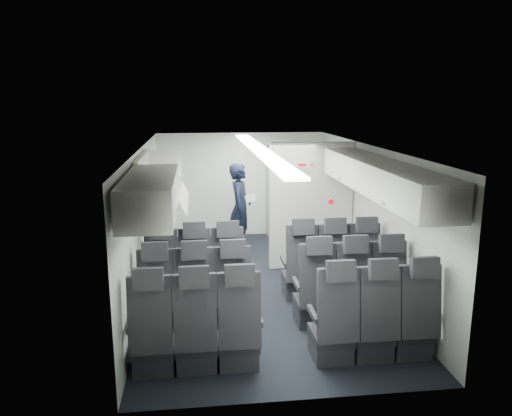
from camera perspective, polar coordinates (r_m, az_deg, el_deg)
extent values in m
cube|color=black|center=(7.81, 0.36, -8.94)|extent=(3.40, 6.00, 0.01)
cube|color=white|center=(7.30, 0.38, 7.00)|extent=(3.40, 6.00, 0.01)
cube|color=silver|center=(10.40, -1.73, 2.68)|extent=(3.40, 0.01, 2.15)
cube|color=silver|center=(4.66, 5.12, -9.94)|extent=(3.40, 0.01, 2.15)
cube|color=silver|center=(7.47, -12.69, -1.56)|extent=(0.01, 6.00, 2.15)
cube|color=silver|center=(7.88, 12.73, -0.84)|extent=(0.01, 6.00, 2.15)
cube|color=white|center=(7.31, 0.38, 6.69)|extent=(0.25, 5.52, 0.03)
cube|color=#262629|center=(7.25, -10.50, -8.56)|extent=(0.44, 0.46, 0.12)
cube|color=#2D2D33|center=(7.31, -10.45, -9.73)|extent=(0.42, 0.42, 0.22)
cube|color=#262629|center=(6.90, -10.76, -5.72)|extent=(0.44, 0.20, 0.80)
cube|color=#262629|center=(6.74, -10.92, -2.62)|extent=(0.30, 0.12, 0.23)
cube|color=#2D2D33|center=(7.15, -12.37, -6.57)|extent=(0.05, 0.40, 0.06)
cube|color=#2D2D33|center=(7.12, -8.83, -6.51)|extent=(0.05, 0.40, 0.06)
cube|color=#262629|center=(7.24, -6.90, -8.48)|extent=(0.44, 0.46, 0.12)
cube|color=#2D2D33|center=(7.30, -6.87, -9.66)|extent=(0.42, 0.42, 0.22)
cube|color=#262629|center=(6.88, -7.00, -5.63)|extent=(0.44, 0.20, 0.80)
cube|color=#262629|center=(6.72, -7.09, -2.52)|extent=(0.30, 0.12, 0.23)
cube|color=#2D2D33|center=(7.12, -8.74, -6.50)|extent=(0.05, 0.40, 0.06)
cube|color=#2D2D33|center=(7.11, -5.18, -6.41)|extent=(0.05, 0.40, 0.06)
cube|color=#262629|center=(7.25, -3.31, -8.37)|extent=(0.44, 0.46, 0.12)
cube|color=#2D2D33|center=(7.31, -3.29, -9.55)|extent=(0.42, 0.42, 0.22)
cube|color=#262629|center=(6.89, -3.24, -5.53)|extent=(0.44, 0.20, 0.80)
cube|color=#262629|center=(6.73, -3.25, -2.42)|extent=(0.30, 0.12, 0.23)
cube|color=#2D2D33|center=(7.12, -5.10, -6.41)|extent=(0.05, 0.40, 0.06)
cube|color=#2D2D33|center=(7.14, -1.55, -6.30)|extent=(0.05, 0.40, 0.06)
cube|color=#262629|center=(7.38, 4.86, -8.01)|extent=(0.44, 0.46, 0.12)
cube|color=#2D2D33|center=(7.44, 4.83, -9.17)|extent=(0.42, 0.42, 0.22)
cube|color=#262629|center=(7.03, 5.29, -5.20)|extent=(0.44, 0.20, 0.80)
cube|color=#262629|center=(6.87, 5.44, -2.14)|extent=(0.30, 0.12, 0.23)
cube|color=#2D2D33|center=(7.22, 3.23, -6.10)|extent=(0.05, 0.40, 0.06)
cube|color=#2D2D33|center=(7.30, 6.64, -5.94)|extent=(0.05, 0.40, 0.06)
cube|color=#262629|center=(7.48, 8.27, -7.81)|extent=(0.44, 0.46, 0.12)
cube|color=#2D2D33|center=(7.54, 8.23, -8.95)|extent=(0.42, 0.42, 0.22)
cube|color=#262629|center=(7.13, 8.84, -5.02)|extent=(0.44, 0.20, 0.80)
cube|color=#262629|center=(6.98, 9.06, -2.01)|extent=(0.30, 0.12, 0.23)
cube|color=#2D2D33|center=(7.31, 6.72, -5.93)|extent=(0.05, 0.40, 0.06)
cube|color=#2D2D33|center=(7.42, 10.04, -5.75)|extent=(0.05, 0.40, 0.06)
cube|color=#262629|center=(7.61, 11.57, -7.59)|extent=(0.44, 0.46, 0.12)
cube|color=#2D2D33|center=(7.66, 11.52, -8.72)|extent=(0.42, 0.42, 0.22)
cube|color=#262629|center=(7.27, 12.27, -4.84)|extent=(0.44, 0.20, 0.80)
cube|color=#262629|center=(7.11, 12.55, -1.88)|extent=(0.30, 0.12, 0.23)
cube|color=#2D2D33|center=(7.42, 10.12, -5.75)|extent=(0.05, 0.40, 0.06)
cube|color=#2D2D33|center=(7.56, 13.32, -5.56)|extent=(0.05, 0.40, 0.06)
cube|color=#262629|center=(6.42, -10.98, -11.43)|extent=(0.44, 0.46, 0.12)
cube|color=#2D2D33|center=(6.49, -10.92, -12.72)|extent=(0.42, 0.42, 0.22)
cube|color=#262629|center=(6.05, -11.29, -8.37)|extent=(0.44, 0.20, 0.80)
cube|color=#262629|center=(5.87, -11.49, -4.89)|extent=(0.30, 0.12, 0.23)
cube|color=#2D2D33|center=(6.31, -13.12, -9.23)|extent=(0.05, 0.40, 0.06)
cube|color=#2D2D33|center=(6.27, -9.07, -9.17)|extent=(0.05, 0.40, 0.06)
cube|color=#262629|center=(6.40, -6.88, -11.36)|extent=(0.44, 0.46, 0.12)
cube|color=#2D2D33|center=(6.47, -6.84, -12.65)|extent=(0.42, 0.42, 0.22)
cube|color=#262629|center=(6.03, -6.98, -8.29)|extent=(0.44, 0.20, 0.80)
cube|color=#262629|center=(5.85, -7.08, -4.80)|extent=(0.30, 0.12, 0.23)
cube|color=#2D2D33|center=(6.27, -8.98, -9.17)|extent=(0.05, 0.40, 0.06)
cube|color=#2D2D33|center=(6.27, -4.91, -9.07)|extent=(0.05, 0.40, 0.06)
cube|color=#262629|center=(6.42, -2.78, -11.23)|extent=(0.44, 0.46, 0.12)
cube|color=#2D2D33|center=(6.48, -2.76, -12.52)|extent=(0.42, 0.42, 0.22)
cube|color=#262629|center=(6.04, -2.67, -8.16)|extent=(0.44, 0.20, 0.80)
cube|color=#262629|center=(5.87, -2.67, -4.67)|extent=(0.30, 0.12, 0.23)
cube|color=#2D2D33|center=(6.27, -4.82, -9.07)|extent=(0.05, 0.40, 0.06)
cube|color=#2D2D33|center=(6.30, -0.77, -8.92)|extent=(0.05, 0.40, 0.06)
cube|color=#262629|center=(6.56, 6.47, -10.73)|extent=(0.44, 0.46, 0.12)
cube|color=#2D2D33|center=(6.63, 6.44, -12.00)|extent=(0.42, 0.42, 0.22)
cube|color=#262629|center=(6.20, 7.05, -7.69)|extent=(0.44, 0.20, 0.80)
cube|color=#262629|center=(6.03, 7.26, -4.28)|extent=(0.30, 0.12, 0.23)
cube|color=#2D2D33|center=(6.39, 4.66, -8.65)|extent=(0.05, 0.40, 0.06)
cube|color=#2D2D33|center=(6.49, 8.51, -8.42)|extent=(0.05, 0.40, 0.06)
cube|color=#262629|center=(6.68, 10.30, -10.44)|extent=(0.44, 0.46, 0.12)
cube|color=#2D2D33|center=(6.74, 10.24, -11.69)|extent=(0.42, 0.42, 0.22)
cube|color=#262629|center=(6.32, 11.04, -7.44)|extent=(0.44, 0.20, 0.80)
cube|color=#262629|center=(6.15, 11.34, -4.09)|extent=(0.30, 0.12, 0.23)
cube|color=#2D2D33|center=(6.49, 8.60, -8.41)|extent=(0.05, 0.40, 0.06)
cube|color=#2D2D33|center=(6.62, 12.31, -8.15)|extent=(0.05, 0.40, 0.06)
cube|color=#262629|center=(6.82, 13.97, -10.12)|extent=(0.44, 0.46, 0.12)
cube|color=#2D2D33|center=(6.88, 13.90, -11.35)|extent=(0.42, 0.42, 0.22)
cube|color=#262629|center=(6.47, 14.87, -7.16)|extent=(0.44, 0.20, 0.80)
cube|color=#262629|center=(6.30, 15.24, -3.88)|extent=(0.30, 0.12, 0.23)
cube|color=#2D2D33|center=(6.62, 12.39, -8.14)|extent=(0.05, 0.40, 0.06)
cube|color=#2D2D33|center=(6.77, 15.94, -7.86)|extent=(0.05, 0.40, 0.06)
cube|color=#262629|center=(5.61, -11.60, -15.14)|extent=(0.44, 0.46, 0.12)
cube|color=#2D2D33|center=(5.69, -11.53, -16.57)|extent=(0.42, 0.42, 0.22)
cube|color=#262629|center=(5.22, -12.01, -11.88)|extent=(0.44, 0.20, 0.80)
cube|color=#262629|center=(5.02, -12.27, -7.95)|extent=(0.30, 0.12, 0.23)
cube|color=#2D2D33|center=(5.49, -14.11, -12.69)|extent=(0.05, 0.40, 0.06)
cube|color=#2D2D33|center=(5.45, -9.40, -12.66)|extent=(0.05, 0.40, 0.06)
cube|color=#262629|center=(5.59, -6.84, -15.08)|extent=(0.44, 0.46, 0.12)
cube|color=#2D2D33|center=(5.67, -6.80, -16.51)|extent=(0.42, 0.42, 0.22)
cube|color=#262629|center=(5.20, -6.96, -11.80)|extent=(0.44, 0.20, 0.80)
cube|color=#262629|center=(5.00, -7.08, -7.85)|extent=(0.30, 0.12, 0.23)
cube|color=#2D2D33|center=(5.45, -9.29, -12.66)|extent=(0.05, 0.40, 0.06)
cube|color=#2D2D33|center=(5.44, -4.55, -12.54)|extent=(0.05, 0.40, 0.06)
cube|color=#262629|center=(5.61, -2.08, -14.91)|extent=(0.44, 0.46, 0.12)
cube|color=#2D2D33|center=(5.68, -2.07, -16.35)|extent=(0.42, 0.42, 0.22)
cube|color=#262629|center=(5.21, -1.91, -11.63)|extent=(0.44, 0.20, 0.80)
cube|color=#262629|center=(5.02, -1.89, -7.69)|extent=(0.30, 0.12, 0.23)
cube|color=#2D2D33|center=(5.44, -4.44, -12.54)|extent=(0.05, 0.40, 0.06)
cube|color=#2D2D33|center=(5.48, 0.27, -12.34)|extent=(0.05, 0.40, 0.06)
cube|color=#262629|center=(5.78, 8.59, -14.19)|extent=(0.44, 0.46, 0.12)
cube|color=#2D2D33|center=(5.85, 8.53, -15.59)|extent=(0.42, 0.42, 0.22)
cube|color=#262629|center=(5.39, 9.37, -10.94)|extent=(0.44, 0.20, 0.80)
cube|color=#262629|center=(5.20, 9.68, -7.11)|extent=(0.30, 0.12, 0.23)
cube|color=#2D2D33|center=(5.58, 6.54, -11.95)|extent=(0.05, 0.40, 0.06)
cube|color=#2D2D33|center=(5.69, 10.94, -11.59)|extent=(0.05, 0.40, 0.06)
cube|color=#262629|center=(5.90, 12.92, -13.76)|extent=(0.44, 0.46, 0.12)
cube|color=#2D2D33|center=(5.98, 12.85, -15.13)|extent=(0.42, 0.42, 0.22)
cube|color=#262629|center=(5.53, 13.93, -10.54)|extent=(0.44, 0.20, 0.80)
cube|color=#262629|center=(5.35, 14.34, -6.79)|extent=(0.30, 0.12, 0.23)
cube|color=#2D2D33|center=(5.69, 11.04, -11.58)|extent=(0.05, 0.40, 0.06)
cube|color=#2D2D33|center=(5.84, 15.23, -11.17)|extent=(0.05, 0.40, 0.06)
cube|color=#262629|center=(6.06, 17.04, -13.27)|extent=(0.44, 0.46, 0.12)
cube|color=#2D2D33|center=(6.13, 16.94, -14.62)|extent=(0.42, 0.42, 0.22)
cube|color=#262629|center=(5.70, 18.23, -10.10)|extent=(0.44, 0.20, 0.80)
cube|color=#262629|center=(5.52, 18.73, -6.45)|extent=(0.30, 0.12, 0.23)
cube|color=#2D2D33|center=(5.84, 15.32, -11.17)|extent=(0.05, 0.40, 0.06)
cube|color=#2D2D33|center=(6.02, 19.28, -10.73)|extent=(0.05, 0.40, 0.06)
cube|color=silver|center=(5.32, -11.93, 1.51)|extent=(0.52, 1.80, 0.40)
cylinder|color=slate|center=(5.34, -9.18, -0.10)|extent=(0.04, 0.10, 0.04)
cube|color=#9E9E93|center=(7.08, -10.69, 2.60)|extent=(0.52, 1.70, 0.04)
cube|color=silver|center=(7.07, -12.86, 4.14)|extent=(0.06, 1.70, 0.44)
cube|color=silver|center=(6.23, -11.23, 3.11)|extent=(0.52, 0.04, 0.40)
cube|color=silver|center=(7.87, -10.38, 5.07)|extent=(0.52, 0.04, 0.40)
cube|color=silver|center=(7.08, -8.64, 1.78)|extent=(0.21, 1.61, 0.38)
cube|color=silver|center=(5.79, 16.87, 2.11)|extent=(0.52, 1.80, 0.40)
cylinder|color=slate|center=(5.72, 14.48, 0.51)|extent=(0.04, 0.10, 0.04)
cube|color=silver|center=(7.40, 11.47, 4.57)|extent=(0.52, 1.70, 0.40)
cylinder|color=slate|center=(7.35, 9.57, 3.33)|extent=(0.04, 0.10, 0.04)
cube|color=silver|center=(8.42, 6.30, 0.26)|extent=(1.40, 0.12, 2.13)
cube|color=white|center=(8.20, 5.65, 4.95)|extent=(0.24, 0.01, 0.10)
cube|color=red|center=(8.18, 5.32, 4.93)|extent=(0.13, 0.01, 0.04)
cube|color=red|center=(8.21, 6.35, 4.94)|extent=(0.05, 0.01, 0.03)
cylinder|color=white|center=(8.42, 8.54, 0.71)|extent=(0.11, 0.01, 0.11)
cylinder|color=red|center=(8.41, 8.56, 0.70)|extent=(0.09, 0.01, 0.09)
cube|color=#939399|center=(10.28, 3.70, 1.83)|extent=(0.85, 0.50, 1.90)
cube|color=#3F3F42|center=(10.13, 3.93, -0.94)|extent=(0.80, 0.01, 0.02)
cube|color=#3F3F42|center=(10.02, 3.98, 1.84)|extent=(0.80, 0.01, 0.02)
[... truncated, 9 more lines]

